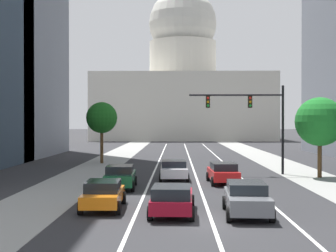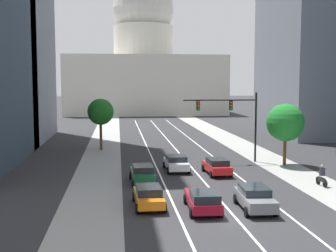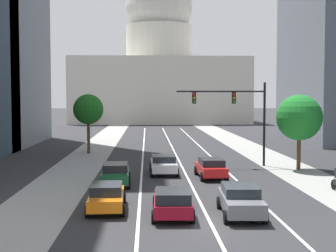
% 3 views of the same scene
% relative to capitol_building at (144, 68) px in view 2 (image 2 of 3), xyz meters
% --- Properties ---
extents(ground_plane, '(400.00, 400.00, 0.00)m').
position_rel_capitol_building_xyz_m(ground_plane, '(0.00, -54.93, -12.06)').
color(ground_plane, '#2B2B2D').
extents(sidewalk_left, '(4.21, 130.00, 0.01)m').
position_rel_capitol_building_xyz_m(sidewalk_left, '(-8.86, -59.93, -12.05)').
color(sidewalk_left, gray).
rests_on(sidewalk_left, ground).
extents(sidewalk_right, '(4.21, 130.00, 0.01)m').
position_rel_capitol_building_xyz_m(sidewalk_right, '(8.86, -59.93, -12.05)').
color(sidewalk_right, gray).
rests_on(sidewalk_right, ground).
extents(lane_stripe_left, '(0.16, 90.00, 0.01)m').
position_rel_capitol_building_xyz_m(lane_stripe_left, '(-3.38, -69.93, -12.05)').
color(lane_stripe_left, white).
rests_on(lane_stripe_left, ground).
extents(lane_stripe_center, '(0.16, 90.00, 0.01)m').
position_rel_capitol_building_xyz_m(lane_stripe_center, '(0.00, -69.93, -12.05)').
color(lane_stripe_center, white).
rests_on(lane_stripe_center, ground).
extents(lane_stripe_right, '(0.16, 90.00, 0.01)m').
position_rel_capitol_building_xyz_m(lane_stripe_right, '(3.38, -69.93, -12.05)').
color(lane_stripe_right, white).
rests_on(lane_stripe_right, ground).
extents(office_tower_far_right, '(17.98, 20.56, 34.43)m').
position_rel_capitol_building_xyz_m(office_tower_far_right, '(25.66, -53.76, 5.19)').
color(office_tower_far_right, gray).
rests_on(office_tower_far_right, ground).
extents(capitol_building, '(40.22, 28.42, 36.74)m').
position_rel_capitol_building_xyz_m(capitol_building, '(0.00, 0.00, 0.00)').
color(capitol_building, beige).
rests_on(capitol_building, ground).
extents(car_gray, '(2.19, 4.59, 1.49)m').
position_rel_capitol_building_xyz_m(car_gray, '(1.69, -93.57, -11.27)').
color(car_gray, slate).
rests_on(car_gray, ground).
extents(car_crimson, '(2.16, 4.77, 1.42)m').
position_rel_capitol_building_xyz_m(car_crimson, '(-1.70, -93.57, -11.31)').
color(car_crimson, maroon).
rests_on(car_crimson, ground).
extents(car_red, '(2.12, 4.39, 1.45)m').
position_rel_capitol_building_xyz_m(car_red, '(1.69, -82.43, -11.29)').
color(car_red, red).
rests_on(car_red, ground).
extents(car_white, '(2.17, 4.35, 1.43)m').
position_rel_capitol_building_xyz_m(car_white, '(-1.69, -80.40, -11.30)').
color(car_white, silver).
rests_on(car_white, ground).
extents(car_green, '(2.09, 4.40, 1.51)m').
position_rel_capitol_building_xyz_m(car_green, '(-5.06, -85.09, -11.27)').
color(car_green, '#14512D').
rests_on(car_green, ground).
extents(car_orange, '(2.04, 4.36, 1.39)m').
position_rel_capitol_building_xyz_m(car_orange, '(-5.06, -92.17, -11.32)').
color(car_orange, orange).
rests_on(car_orange, ground).
extents(traffic_signal_mast, '(7.63, 0.39, 7.14)m').
position_rel_capitol_building_xyz_m(traffic_signal_mast, '(4.74, -76.53, -7.09)').
color(traffic_signal_mast, black).
rests_on(traffic_signal_mast, ground).
extents(cyclist, '(0.38, 1.70, 1.72)m').
position_rel_capitol_building_xyz_m(cyclist, '(8.92, -87.87, -11.21)').
color(cyclist, black).
rests_on(cyclist, ground).
extents(street_tree_mid_left, '(3.16, 3.16, 6.22)m').
position_rel_capitol_building_xyz_m(street_tree_mid_left, '(-9.08, -66.56, -7.46)').
color(street_tree_mid_left, '#51381E').
rests_on(street_tree_mid_left, ground).
extents(street_tree_far_right, '(3.71, 3.71, 6.10)m').
position_rel_capitol_building_xyz_m(street_tree_far_right, '(9.35, -78.73, -7.83)').
color(street_tree_far_right, '#51381E').
rests_on(street_tree_far_right, ground).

